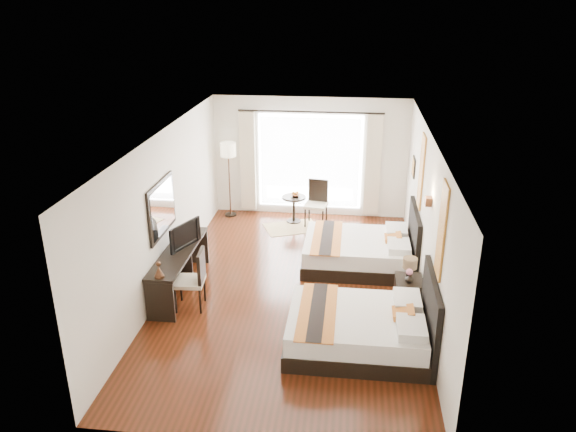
# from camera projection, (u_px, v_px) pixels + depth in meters

# --- Properties ---
(floor) EXTENTS (4.50, 7.50, 0.01)m
(floor) POSITION_uv_depth(u_px,v_px,m) (292.00, 289.00, 10.10)
(floor) COLOR #361809
(floor) RESTS_ON ground
(ceiling) EXTENTS (4.50, 7.50, 0.02)m
(ceiling) POSITION_uv_depth(u_px,v_px,m) (293.00, 137.00, 9.06)
(ceiling) COLOR white
(ceiling) RESTS_ON wall_headboard
(wall_headboard) EXTENTS (0.01, 7.50, 2.80)m
(wall_headboard) POSITION_uv_depth(u_px,v_px,m) (426.00, 223.00, 9.33)
(wall_headboard) COLOR silver
(wall_headboard) RESTS_ON floor
(wall_desk) EXTENTS (0.01, 7.50, 2.80)m
(wall_desk) POSITION_uv_depth(u_px,v_px,m) (165.00, 211.00, 9.82)
(wall_desk) COLOR silver
(wall_desk) RESTS_ON floor
(wall_window) EXTENTS (4.50, 0.01, 2.80)m
(wall_window) POSITION_uv_depth(u_px,v_px,m) (310.00, 157.00, 13.03)
(wall_window) COLOR silver
(wall_window) RESTS_ON floor
(wall_entry) EXTENTS (4.50, 0.01, 2.80)m
(wall_entry) POSITION_uv_depth(u_px,v_px,m) (254.00, 344.00, 6.12)
(wall_entry) COLOR silver
(wall_entry) RESTS_ON floor
(window_glass) EXTENTS (2.40, 0.02, 2.20)m
(window_glass) POSITION_uv_depth(u_px,v_px,m) (310.00, 162.00, 13.05)
(window_glass) COLOR white
(window_glass) RESTS_ON wall_window
(sheer_curtain) EXTENTS (2.30, 0.02, 2.10)m
(sheer_curtain) POSITION_uv_depth(u_px,v_px,m) (310.00, 162.00, 13.00)
(sheer_curtain) COLOR white
(sheer_curtain) RESTS_ON wall_window
(drape_left) EXTENTS (0.35, 0.14, 2.35)m
(drape_left) POSITION_uv_depth(u_px,v_px,m) (248.00, 162.00, 13.13)
(drape_left) COLOR #BCB392
(drape_left) RESTS_ON floor
(drape_right) EXTENTS (0.35, 0.14, 2.35)m
(drape_right) POSITION_uv_depth(u_px,v_px,m) (373.00, 166.00, 12.81)
(drape_right) COLOR #BCB392
(drape_right) RESTS_ON floor
(art_panel_near) EXTENTS (0.03, 0.50, 1.35)m
(art_panel_near) POSITION_uv_depth(u_px,v_px,m) (442.00, 230.00, 7.64)
(art_panel_near) COLOR maroon
(art_panel_near) RESTS_ON wall_headboard
(art_panel_far) EXTENTS (0.03, 0.50, 1.35)m
(art_panel_far) POSITION_uv_depth(u_px,v_px,m) (421.00, 172.00, 10.15)
(art_panel_far) COLOR maroon
(art_panel_far) RESTS_ON wall_headboard
(wall_sconce) EXTENTS (0.10, 0.14, 0.14)m
(wall_sconce) POSITION_uv_depth(u_px,v_px,m) (428.00, 201.00, 8.79)
(wall_sconce) COLOR #492A1A
(wall_sconce) RESTS_ON wall_headboard
(mirror_frame) EXTENTS (0.04, 1.25, 0.95)m
(mirror_frame) POSITION_uv_depth(u_px,v_px,m) (162.00, 208.00, 9.56)
(mirror_frame) COLOR black
(mirror_frame) RESTS_ON wall_desk
(mirror_glass) EXTENTS (0.01, 1.12, 0.82)m
(mirror_glass) POSITION_uv_depth(u_px,v_px,m) (163.00, 208.00, 9.55)
(mirror_glass) COLOR white
(mirror_glass) RESTS_ON mirror_frame
(bed_near) EXTENTS (2.13, 1.66, 1.20)m
(bed_near) POSITION_uv_depth(u_px,v_px,m) (363.00, 328.00, 8.35)
(bed_near) COLOR black
(bed_near) RESTS_ON floor
(bed_far) EXTENTS (2.13, 1.66, 1.20)m
(bed_far) POSITION_uv_depth(u_px,v_px,m) (362.00, 251.00, 10.86)
(bed_far) COLOR black
(bed_far) RESTS_ON floor
(nightstand) EXTENTS (0.45, 0.55, 0.53)m
(nightstand) POSITION_uv_depth(u_px,v_px,m) (408.00, 293.00, 9.42)
(nightstand) COLOR black
(nightstand) RESTS_ON floor
(table_lamp) EXTENTS (0.24, 0.24, 0.38)m
(table_lamp) POSITION_uv_depth(u_px,v_px,m) (410.00, 265.00, 9.32)
(table_lamp) COLOR black
(table_lamp) RESTS_ON nightstand
(vase) EXTENTS (0.16, 0.16, 0.13)m
(vase) POSITION_uv_depth(u_px,v_px,m) (409.00, 280.00, 9.21)
(vase) COLOR black
(vase) RESTS_ON nightstand
(console_desk) EXTENTS (0.50, 2.20, 0.76)m
(console_desk) POSITION_uv_depth(u_px,v_px,m) (180.00, 270.00, 9.97)
(console_desk) COLOR black
(console_desk) RESTS_ON floor
(television) EXTENTS (0.41, 0.77, 0.46)m
(television) POSITION_uv_depth(u_px,v_px,m) (182.00, 234.00, 9.93)
(television) COLOR black
(television) RESTS_ON console_desk
(bronze_figurine) EXTENTS (0.20, 0.20, 0.24)m
(bronze_figurine) POSITION_uv_depth(u_px,v_px,m) (159.00, 270.00, 8.87)
(bronze_figurine) COLOR #492A1A
(bronze_figurine) RESTS_ON console_desk
(desk_chair) EXTENTS (0.52, 0.52, 1.04)m
(desk_chair) POSITION_uv_depth(u_px,v_px,m) (191.00, 290.00, 9.41)
(desk_chair) COLOR beige
(desk_chair) RESTS_ON floor
(floor_lamp) EXTENTS (0.36, 0.36, 1.78)m
(floor_lamp) POSITION_uv_depth(u_px,v_px,m) (228.00, 154.00, 12.88)
(floor_lamp) COLOR black
(floor_lamp) RESTS_ON floor
(side_table) EXTENTS (0.54, 0.54, 0.63)m
(side_table) POSITION_uv_depth(u_px,v_px,m) (294.00, 209.00, 12.94)
(side_table) COLOR black
(side_table) RESTS_ON floor
(fruit_bowl) EXTENTS (0.25, 0.25, 0.05)m
(fruit_bowl) POSITION_uv_depth(u_px,v_px,m) (295.00, 196.00, 12.81)
(fruit_bowl) COLOR #452E18
(fruit_bowl) RESTS_ON side_table
(window_chair) EXTENTS (0.54, 0.54, 1.03)m
(window_chair) POSITION_uv_depth(u_px,v_px,m) (316.00, 212.00, 12.79)
(window_chair) COLOR beige
(window_chair) RESTS_ON floor
(jute_rug) EXTENTS (1.39, 1.19, 0.01)m
(jute_rug) POSITION_uv_depth(u_px,v_px,m) (292.00, 228.00, 12.72)
(jute_rug) COLOR tan
(jute_rug) RESTS_ON floor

